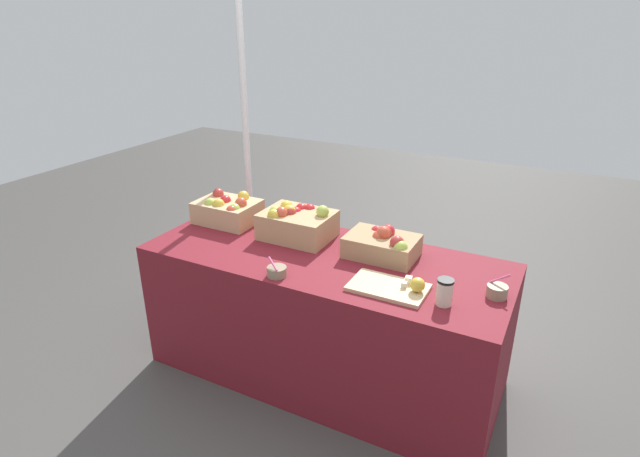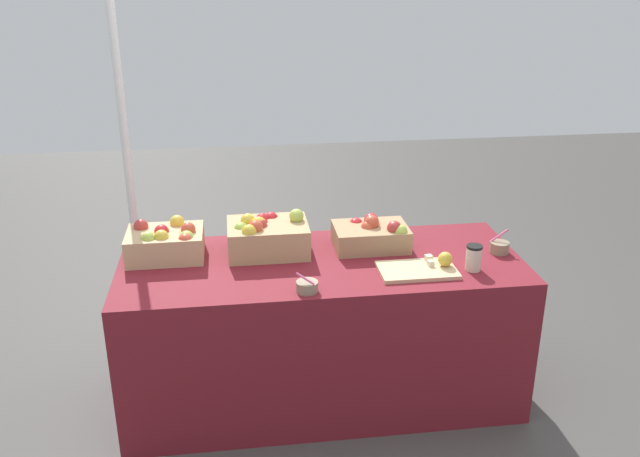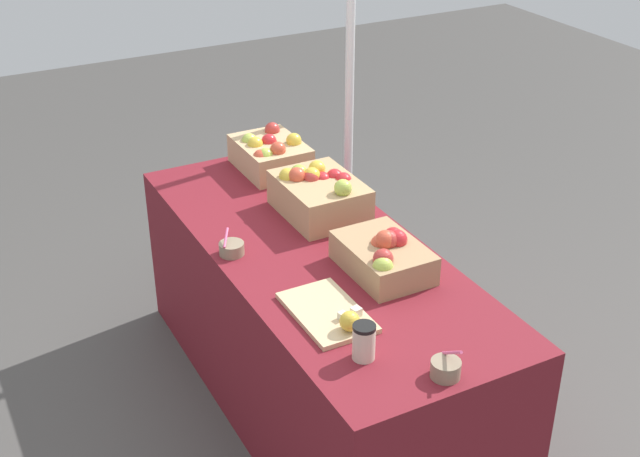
{
  "view_description": "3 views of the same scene",
  "coord_description": "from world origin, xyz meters",
  "px_view_note": "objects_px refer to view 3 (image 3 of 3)",
  "views": [
    {
      "loc": [
        1.08,
        -2.14,
        1.91
      ],
      "look_at": [
        -0.05,
        0.04,
        0.87
      ],
      "focal_mm": 28.74,
      "sensor_mm": 36.0,
      "label": 1
    },
    {
      "loc": [
        -0.4,
        -2.88,
        2.06
      ],
      "look_at": [
        -0.01,
        0.02,
        0.9
      ],
      "focal_mm": 37.92,
      "sensor_mm": 36.0,
      "label": 2
    },
    {
      "loc": [
        2.49,
        -1.3,
        2.36
      ],
      "look_at": [
        0.08,
        -0.02,
        0.87
      ],
      "focal_mm": 47.9,
      "sensor_mm": 36.0,
      "label": 3
    }
  ],
  "objects_px": {
    "cutting_board_front": "(332,314)",
    "tent_pole": "(350,54)",
    "apple_crate_left": "(270,154)",
    "apple_crate_middle": "(319,194)",
    "sample_bowl_mid": "(446,369)",
    "apple_crate_right": "(384,255)",
    "sample_bowl_near": "(231,248)",
    "coffee_cup": "(364,342)"
  },
  "relations": [
    {
      "from": "cutting_board_front",
      "to": "tent_pole",
      "type": "distance_m",
      "value": 1.67
    },
    {
      "from": "apple_crate_left",
      "to": "apple_crate_middle",
      "type": "bearing_deg",
      "value": -0.31
    },
    {
      "from": "sample_bowl_mid",
      "to": "apple_crate_right",
      "type": "bearing_deg",
      "value": 165.82
    },
    {
      "from": "apple_crate_left",
      "to": "cutting_board_front",
      "type": "height_order",
      "value": "apple_crate_left"
    },
    {
      "from": "sample_bowl_mid",
      "to": "tent_pole",
      "type": "distance_m",
      "value": 1.98
    },
    {
      "from": "apple_crate_right",
      "to": "sample_bowl_mid",
      "type": "distance_m",
      "value": 0.62
    },
    {
      "from": "apple_crate_middle",
      "to": "sample_bowl_near",
      "type": "distance_m",
      "value": 0.47
    },
    {
      "from": "apple_crate_right",
      "to": "cutting_board_front",
      "type": "xyz_separation_m",
      "value": [
        0.17,
        -0.31,
        -0.05
      ]
    },
    {
      "from": "apple_crate_left",
      "to": "coffee_cup",
      "type": "height_order",
      "value": "apple_crate_left"
    },
    {
      "from": "cutting_board_front",
      "to": "apple_crate_right",
      "type": "bearing_deg",
      "value": 119.41
    },
    {
      "from": "apple_crate_left",
      "to": "tent_pole",
      "type": "relative_size",
      "value": 0.16
    },
    {
      "from": "apple_crate_left",
      "to": "sample_bowl_mid",
      "type": "distance_m",
      "value": 1.6
    },
    {
      "from": "cutting_board_front",
      "to": "apple_crate_middle",
      "type": "bearing_deg",
      "value": 155.33
    },
    {
      "from": "tent_pole",
      "to": "apple_crate_left",
      "type": "bearing_deg",
      "value": -67.41
    },
    {
      "from": "cutting_board_front",
      "to": "coffee_cup",
      "type": "relative_size",
      "value": 2.91
    },
    {
      "from": "tent_pole",
      "to": "sample_bowl_near",
      "type": "bearing_deg",
      "value": -49.39
    },
    {
      "from": "apple_crate_right",
      "to": "tent_pole",
      "type": "bearing_deg",
      "value": 155.85
    },
    {
      "from": "apple_crate_right",
      "to": "sample_bowl_mid",
      "type": "xyz_separation_m",
      "value": [
        0.6,
        -0.15,
        -0.04
      ]
    },
    {
      "from": "apple_crate_middle",
      "to": "coffee_cup",
      "type": "distance_m",
      "value": 0.98
    },
    {
      "from": "apple_crate_left",
      "to": "tent_pole",
      "type": "xyz_separation_m",
      "value": [
        -0.22,
        0.53,
        0.33
      ]
    },
    {
      "from": "apple_crate_middle",
      "to": "coffee_cup",
      "type": "xyz_separation_m",
      "value": [
        0.92,
        -0.33,
        -0.03
      ]
    },
    {
      "from": "apple_crate_right",
      "to": "coffee_cup",
      "type": "bearing_deg",
      "value": -38.38
    },
    {
      "from": "sample_bowl_near",
      "to": "coffee_cup",
      "type": "bearing_deg",
      "value": 8.36
    },
    {
      "from": "apple_crate_middle",
      "to": "tent_pole",
      "type": "relative_size",
      "value": 0.17
    },
    {
      "from": "apple_crate_middle",
      "to": "apple_crate_left",
      "type": "bearing_deg",
      "value": 179.69
    },
    {
      "from": "apple_crate_right",
      "to": "sample_bowl_near",
      "type": "height_order",
      "value": "apple_crate_right"
    },
    {
      "from": "sample_bowl_near",
      "to": "tent_pole",
      "type": "xyz_separation_m",
      "value": [
        -0.84,
        0.98,
        0.38
      ]
    },
    {
      "from": "apple_crate_right",
      "to": "coffee_cup",
      "type": "distance_m",
      "value": 0.52
    },
    {
      "from": "apple_crate_middle",
      "to": "cutting_board_front",
      "type": "relative_size",
      "value": 1.09
    },
    {
      "from": "coffee_cup",
      "to": "tent_pole",
      "type": "bearing_deg",
      "value": 151.87
    },
    {
      "from": "sample_bowl_near",
      "to": "coffee_cup",
      "type": "relative_size",
      "value": 0.8
    },
    {
      "from": "apple_crate_middle",
      "to": "coffee_cup",
      "type": "relative_size",
      "value": 3.18
    },
    {
      "from": "apple_crate_left",
      "to": "sample_bowl_near",
      "type": "height_order",
      "value": "apple_crate_left"
    },
    {
      "from": "apple_crate_left",
      "to": "cutting_board_front",
      "type": "relative_size",
      "value": 1.02
    },
    {
      "from": "apple_crate_right",
      "to": "coffee_cup",
      "type": "height_order",
      "value": "apple_crate_right"
    },
    {
      "from": "apple_crate_middle",
      "to": "cutting_board_front",
      "type": "height_order",
      "value": "apple_crate_middle"
    },
    {
      "from": "cutting_board_front",
      "to": "tent_pole",
      "type": "height_order",
      "value": "tent_pole"
    },
    {
      "from": "apple_crate_left",
      "to": "apple_crate_middle",
      "type": "height_order",
      "value": "apple_crate_middle"
    },
    {
      "from": "apple_crate_left",
      "to": "apple_crate_middle",
      "type": "distance_m",
      "value": 0.48
    },
    {
      "from": "apple_crate_middle",
      "to": "sample_bowl_near",
      "type": "height_order",
      "value": "apple_crate_middle"
    },
    {
      "from": "apple_crate_left",
      "to": "sample_bowl_near",
      "type": "xyz_separation_m",
      "value": [
        0.62,
        -0.45,
        -0.05
      ]
    },
    {
      "from": "sample_bowl_near",
      "to": "tent_pole",
      "type": "bearing_deg",
      "value": 130.61
    }
  ]
}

